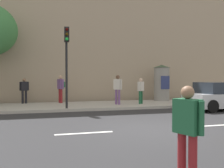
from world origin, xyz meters
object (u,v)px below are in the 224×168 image
(pedestrian_with_backpack, at_px, (61,86))
(parked_car_blue, at_px, (222,97))
(poster_column, at_px, (162,82))
(pedestrian_in_dark_shirt, at_px, (187,126))
(pedestrian_with_bag, at_px, (118,87))
(pedestrian_in_light_jacket, at_px, (24,89))
(pedestrian_near_pole, at_px, (141,89))
(traffic_light, at_px, (67,54))

(pedestrian_with_backpack, height_order, parked_car_blue, pedestrian_with_backpack)
(pedestrian_with_backpack, distance_m, parked_car_blue, 9.50)
(poster_column, xyz_separation_m, pedestrian_with_backpack, (-6.91, 0.19, -0.22))
(pedestrian_in_dark_shirt, bearing_deg, pedestrian_with_bag, 79.53)
(pedestrian_with_bag, distance_m, parked_car_blue, 5.80)
(pedestrian_in_dark_shirt, xyz_separation_m, pedestrian_in_light_jacket, (-3.48, 12.52, 0.14))
(poster_column, xyz_separation_m, pedestrian_with_bag, (-3.71, -1.68, -0.25))
(pedestrian_near_pole, distance_m, pedestrian_with_backpack, 5.04)
(traffic_light, bearing_deg, pedestrian_with_backpack, 92.13)
(pedestrian_in_dark_shirt, relative_size, pedestrian_near_pole, 1.00)
(pedestrian_in_dark_shirt, relative_size, pedestrian_with_backpack, 0.90)
(parked_car_blue, bearing_deg, pedestrian_in_dark_shirt, -132.25)
(traffic_light, xyz_separation_m, parked_car_blue, (8.20, -1.47, -2.24))
(pedestrian_near_pole, bearing_deg, pedestrian_in_light_jacket, 162.87)
(pedestrian_near_pole, relative_size, parked_car_blue, 0.39)
(pedestrian_in_light_jacket, xyz_separation_m, pedestrian_with_backpack, (2.20, -0.20, 0.14))
(poster_column, xyz_separation_m, pedestrian_in_dark_shirt, (-5.64, -12.13, -0.51))
(traffic_light, height_order, pedestrian_in_light_jacket, traffic_light)
(pedestrian_in_dark_shirt, bearing_deg, poster_column, 65.06)
(traffic_light, bearing_deg, pedestrian_with_bag, 21.84)
(pedestrian_in_dark_shirt, distance_m, pedestrian_with_bag, 10.63)
(poster_column, distance_m, pedestrian_with_backpack, 6.92)
(traffic_light, xyz_separation_m, pedestrian_in_dark_shirt, (1.16, -9.22, -2.04))
(traffic_light, relative_size, pedestrian_near_pole, 2.65)
(pedestrian_with_bag, relative_size, pedestrian_near_pole, 1.12)
(traffic_light, height_order, pedestrian_with_backpack, traffic_light)
(pedestrian_in_light_jacket, relative_size, pedestrian_near_pole, 1.00)
(poster_column, bearing_deg, pedestrian_with_backpack, 178.42)
(pedestrian_in_light_jacket, height_order, parked_car_blue, pedestrian_in_light_jacket)
(pedestrian_with_bag, bearing_deg, poster_column, 24.32)
(poster_column, relative_size, pedestrian_with_bag, 1.43)
(pedestrian_in_light_jacket, bearing_deg, pedestrian_with_backpack, -5.20)
(poster_column, relative_size, pedestrian_in_dark_shirt, 1.60)
(pedestrian_near_pole, height_order, pedestrian_with_backpack, pedestrian_with_backpack)
(parked_car_blue, bearing_deg, poster_column, 107.69)
(traffic_light, bearing_deg, poster_column, 23.20)
(pedestrian_in_light_jacket, bearing_deg, poster_column, -2.46)
(pedestrian_in_dark_shirt, height_order, pedestrian_with_bag, pedestrian_with_bag)
(pedestrian_near_pole, bearing_deg, poster_column, 37.37)
(traffic_light, relative_size, parked_car_blue, 1.02)
(pedestrian_with_backpack, bearing_deg, pedestrian_near_pole, -22.35)
(traffic_light, height_order, pedestrian_near_pole, traffic_light)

